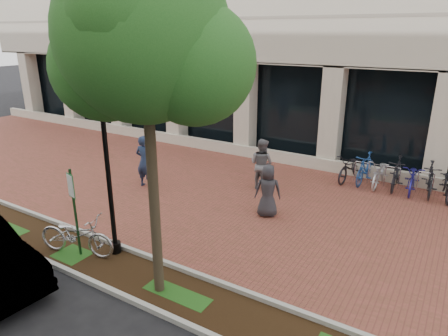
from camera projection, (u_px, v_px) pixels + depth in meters
The scene contains 13 objects.
ground at pixel (227, 197), 13.96m from camera, with size 120.00×120.00×0.00m, color black.
brick_plaza at pixel (227, 196), 13.96m from camera, with size 40.00×9.00×0.01m, color brown.
planting_strip at pixel (116, 268), 9.72m from camera, with size 40.00×1.50×0.01m, color black.
curb_plaza_side at pixel (138, 253), 10.31m from camera, with size 40.00×0.12×0.12m, color #AAA9A0.
curb_street_side at pixel (92, 282), 9.10m from camera, with size 40.00×0.12×0.12m, color #AAA9A0.
parking_sign at pixel (73, 202), 9.83m from camera, with size 0.34×0.07×2.35m.
lamppost at pixel (107, 165), 9.66m from camera, with size 0.36×0.36×4.25m.
street_tree at pixel (148, 48), 7.25m from camera, with size 3.84×3.20×7.00m.
locked_bicycle at pixel (76, 235), 10.19m from camera, with size 0.73×2.10×1.10m, color #B6B6BA.
pedestrian_left at pixel (145, 161), 14.58m from camera, with size 0.71×0.46×1.94m, color #1D2B4A.
pedestrian_mid at pixel (262, 164), 14.39m from camera, with size 0.91×0.71×1.88m, color slate.
pedestrian_right at pixel (268, 191), 12.27m from camera, with size 0.82×0.53×1.67m, color #2B2A30.
bike_rack_cluster at pixel (396, 174), 14.49m from camera, with size 4.30×2.09×1.17m.
Camera 1 is at (6.63, -11.03, 5.49)m, focal length 32.00 mm.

